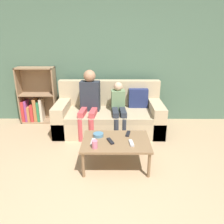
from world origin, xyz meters
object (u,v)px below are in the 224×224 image
at_px(couch, 110,115).
at_px(tv_remote_3, 110,141).
at_px(bookshelf, 37,101).
at_px(tv_remote_2, 131,143).
at_px(person_child, 119,106).
at_px(coffee_table, 116,143).
at_px(cup_near, 95,144).
at_px(tv_remote_1, 93,142).
at_px(snack_bowl, 98,135).
at_px(tv_remote_0, 128,134).
at_px(person_adult, 89,98).

bearing_deg(couch, tv_remote_3, -88.65).
relative_size(bookshelf, tv_remote_2, 6.48).
distance_m(bookshelf, tv_remote_3, 2.27).
bearing_deg(person_child, coffee_table, -96.85).
relative_size(cup_near, tv_remote_1, 0.59).
bearing_deg(tv_remote_2, couch, 97.57).
height_order(tv_remote_1, snack_bowl, snack_bowl).
relative_size(couch, snack_bowl, 13.31).
xyz_separation_m(bookshelf, cup_near, (1.34, -1.83, -0.01)).
bearing_deg(bookshelf, couch, -15.89).
relative_size(bookshelf, tv_remote_0, 6.39).
bearing_deg(person_adult, person_child, 0.38).
distance_m(coffee_table, tv_remote_3, 0.10).
bearing_deg(tv_remote_3, person_adult, 87.46).
bearing_deg(tv_remote_2, bookshelf, 130.75).
height_order(person_adult, cup_near, person_adult).
relative_size(couch, tv_remote_2, 11.18).
relative_size(couch, cup_near, 18.97).
height_order(coffee_table, tv_remote_0, tv_remote_0).
xyz_separation_m(coffee_table, person_child, (0.06, 1.06, 0.18)).
xyz_separation_m(tv_remote_1, snack_bowl, (0.06, 0.19, 0.01)).
xyz_separation_m(coffee_table, tv_remote_2, (0.20, -0.10, 0.05)).
height_order(coffee_table, cup_near, cup_near).
relative_size(coffee_table, tv_remote_1, 5.31).
height_order(person_child, tv_remote_0, person_child).
bearing_deg(tv_remote_1, person_adult, 100.92).
height_order(person_child, snack_bowl, person_child).
relative_size(tv_remote_3, snack_bowl, 1.20).
relative_size(bookshelf, snack_bowl, 7.72).
bearing_deg(person_child, snack_bowl, -111.81).
xyz_separation_m(person_child, tv_remote_0, (0.12, -0.87, -0.13)).
relative_size(couch, bookshelf, 1.73).
bearing_deg(cup_near, tv_remote_3, 40.73).
distance_m(couch, tv_remote_3, 1.24).
bearing_deg(tv_remote_3, person_child, 61.75).
xyz_separation_m(person_adult, tv_remote_0, (0.64, -0.91, -0.27)).
bearing_deg(person_adult, bookshelf, 160.76).
relative_size(person_child, tv_remote_0, 5.25).
distance_m(person_adult, tv_remote_2, 1.40).
bearing_deg(couch, snack_bowl, -97.62).
xyz_separation_m(bookshelf, tv_remote_2, (1.81, -1.72, -0.05)).
relative_size(tv_remote_2, tv_remote_3, 0.99).
relative_size(tv_remote_2, snack_bowl, 1.19).
distance_m(tv_remote_1, tv_remote_2, 0.51).
bearing_deg(tv_remote_2, snack_bowl, 148.10).
relative_size(bookshelf, coffee_table, 1.23).
distance_m(coffee_table, tv_remote_0, 0.26).
distance_m(tv_remote_2, tv_remote_3, 0.28).
relative_size(person_child, tv_remote_3, 5.27).
bearing_deg(cup_near, tv_remote_0, 41.82).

